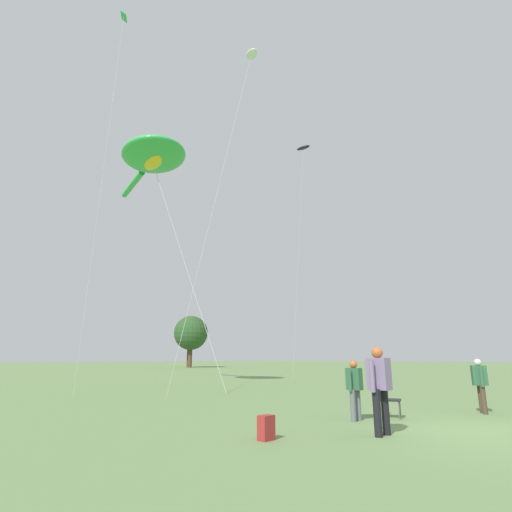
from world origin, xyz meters
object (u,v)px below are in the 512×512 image
folding_chair (387,397)px  small_kite_streamer_purple (250,59)px  person_short_left (480,381)px  person_brown_coat (354,386)px  big_show_kite (153,157)px  tree_pine_center (191,333)px  backpack (266,428)px  small_kite_stunt_black (303,150)px  person_photographer (379,383)px  tree_broad_distant (190,330)px  small_kite_triangle_green (117,69)px

folding_chair → small_kite_streamer_purple: size_ratio=0.05×
person_short_left → person_brown_coat: person_short_left is taller
person_brown_coat → big_show_kite: bearing=-11.5°
tree_pine_center → small_kite_streamer_purple: bearing=-118.7°
backpack → small_kite_stunt_black: size_ratio=0.03×
person_brown_coat → backpack: person_brown_coat is taller
person_photographer → small_kite_stunt_black: small_kite_stunt_black is taller
person_photographer → folding_chair: person_photographer is taller
person_photographer → tree_broad_distant: size_ratio=0.21×
big_show_kite → tree_broad_distant: (26.32, 37.68, -7.07)m
small_kite_streamer_purple → person_photographer: bearing=162.9°
folding_chair → small_kite_stunt_black: small_kite_stunt_black is taller
big_show_kite → folding_chair: bearing=9.7°
tree_broad_distant → small_kite_streamer_purple: bearing=-118.5°
small_kite_stunt_black → tree_broad_distant: bearing=146.9°
big_show_kite → small_kite_streamer_purple: small_kite_streamer_purple is taller
small_kite_triangle_green → tree_pine_center: small_kite_triangle_green is taller
person_photographer → backpack: 2.46m
person_brown_coat → backpack: (-3.22, -0.29, -0.60)m
backpack → person_short_left: bearing=-9.8°
folding_chair → small_kite_triangle_green: (-3.29, 12.60, 15.83)m
small_kite_streamer_purple → small_kite_triangle_green: 7.27m
folding_chair → tree_broad_distant: 58.35m
person_brown_coat → tree_pine_center: size_ratio=0.18×
person_photographer → folding_chair: bearing=-64.5°
small_kite_stunt_black → person_brown_coat: bearing=-57.4°
person_short_left → big_show_kite: bearing=-24.7°
tree_pine_center → person_short_left: bearing=-113.8°
backpack → tree_pine_center: bearing=59.5°
small_kite_stunt_black → small_kite_streamer_purple: bearing=-77.5°
small_kite_streamer_purple → small_kite_triangle_green: bearing=66.0°
person_short_left → backpack: person_short_left is taller
small_kite_streamer_purple → tree_broad_distant: (23.48, 43.19, -11.88)m
folding_chair → tree_broad_distant: (26.16, 51.88, 5.37)m
folding_chair → small_kite_streamer_purple: (2.68, 8.69, 17.24)m
person_short_left → person_photographer: (-4.97, 0.02, 0.14)m
small_kite_triangle_green → folding_chair: bearing=-19.9°
folding_chair → small_kite_triangle_green: size_ratio=0.04×
person_photographer → person_short_left: bearing=-93.8°
big_show_kite → person_photographer: size_ratio=7.94×
person_brown_coat → small_kite_triangle_green: 19.98m
tree_broad_distant → backpack: bearing=-120.4°
folding_chair → tree_broad_distant: tree_broad_distant is taller
person_short_left → backpack: size_ratio=3.32×
folding_chair → tree_broad_distant: size_ratio=0.11×
backpack → tree_broad_distant: tree_broad_distant is taller
person_brown_coat → folding_chair: 1.12m
big_show_kite → small_kite_streamer_purple: (2.84, -5.51, 4.81)m
tree_broad_distant → person_short_left: bearing=-113.8°
person_short_left → person_photographer: size_ratio=0.86×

